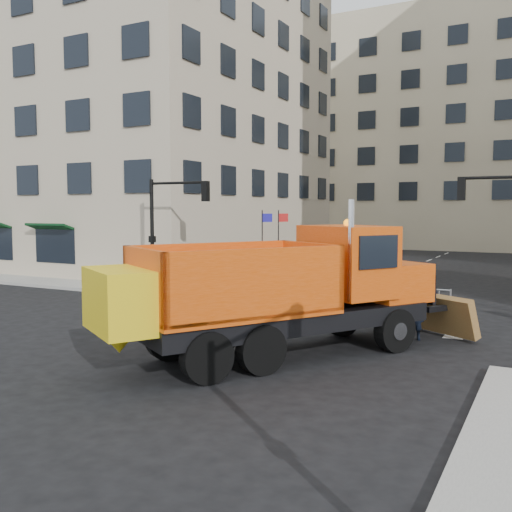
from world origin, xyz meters
The scene contains 11 objects.
ground centered at (0.00, 0.00, 0.00)m, with size 120.00×120.00×0.00m, color black.
sidewalk_back centered at (0.00, 8.50, 0.07)m, with size 64.00×5.00×0.15m, color gray.
building_left centered at (-20.00, 20.00, 13.00)m, with size 24.00×22.00×26.00m, color #B9AA8D.
building_far centered at (0.00, 52.00, 12.00)m, with size 30.00×18.00×24.00m, color tan.
traffic_light_left centered at (-8.00, 7.50, 2.70)m, with size 0.18×0.18×5.40m, color black.
crowd_barriers centered at (-0.75, 7.60, 0.55)m, with size 12.60×0.60×1.10m, color #9EA0A5, non-canonical shape.
plow_truck centered at (2.26, -0.21, 1.89)m, with size 8.24×10.85×4.25m.
cop_a centered at (5.04, 3.63, 0.91)m, with size 0.66×0.44×1.82m, color black.
cop_b centered at (4.93, 6.02, 1.01)m, with size 0.98×0.76×2.01m, color black.
cop_c centered at (4.55, 3.91, 0.92)m, with size 1.08×0.45×1.84m, color black.
worker centered at (-3.48, 6.85, 0.99)m, with size 1.09×0.62×1.68m, color yellow.
Camera 1 is at (8.85, -13.88, 3.99)m, focal length 40.00 mm.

